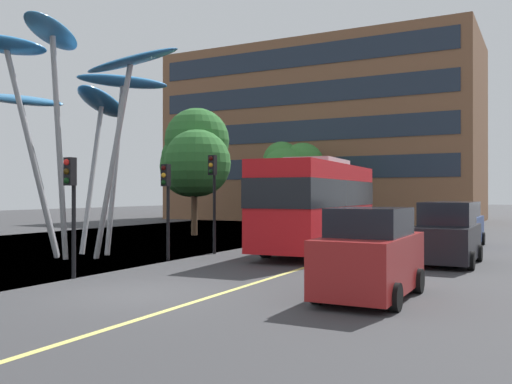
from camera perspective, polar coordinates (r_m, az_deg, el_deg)
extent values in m
cube|color=#38383A|center=(14.03, -11.98, -10.39)|extent=(120.00, 240.00, 0.10)
cube|color=#E0D666|center=(12.97, -5.68, -11.03)|extent=(0.16, 144.00, 0.01)
cube|color=red|center=(23.06, 6.42, -1.27)|extent=(3.08, 9.65, 3.28)
cube|color=black|center=(23.06, 6.42, -0.13)|extent=(3.11, 9.75, 1.05)
cube|color=yellow|center=(27.59, 9.34, 1.70)|extent=(1.37, 0.19, 0.36)
cube|color=#B2B2B7|center=(23.10, 6.42, 3.10)|extent=(2.07, 3.44, 0.24)
cylinder|color=black|center=(25.66, 11.07, -4.54)|extent=(0.34, 0.98, 0.96)
cylinder|color=black|center=(26.32, 5.76, -4.43)|extent=(0.34, 0.98, 0.96)
cylinder|color=black|center=(20.29, 7.57, -5.70)|extent=(0.34, 0.98, 0.96)
cylinder|color=black|center=(21.12, 1.04, -5.48)|extent=(0.34, 0.98, 0.96)
cylinder|color=#9EA0A5|center=(21.02, -14.51, 3.05)|extent=(1.91, 0.25, 7.28)
ellipsoid|color=#388EDB|center=(20.96, -12.76, 13.05)|extent=(4.06, 1.76, 1.02)
cylinder|color=#9EA0A5|center=(22.72, -14.32, 2.44)|extent=(0.66, 0.79, 6.95)
ellipsoid|color=#388EDB|center=(23.20, -13.52, 11.01)|extent=(3.14, 3.65, 0.52)
cylinder|color=#9EA0A5|center=(24.21, -16.52, 1.72)|extent=(1.13, 2.32, 6.52)
ellipsoid|color=#388EDB|center=(25.57, -15.60, 8.89)|extent=(2.97, 4.56, 1.11)
cylinder|color=#9EA0A5|center=(23.52, -21.53, 1.47)|extent=(2.09, 0.48, 6.27)
ellipsoid|color=#4299E0|center=(24.44, -23.21, 8.73)|extent=(4.35, 1.82, 1.18)
cylinder|color=#9EA0A5|center=(22.16, -22.12, 3.67)|extent=(1.19, 1.83, 7.88)
ellipsoid|color=#388EDB|center=(22.62, -24.43, 13.65)|extent=(2.72, 3.22, 0.68)
cylinder|color=#9EA0A5|center=(21.16, -19.63, 4.17)|extent=(0.78, 1.37, 8.10)
ellipsoid|color=#4CA3E5|center=(21.29, -20.26, 15.18)|extent=(2.61, 3.79, 0.72)
cylinder|color=black|center=(16.72, -18.28, -2.57)|extent=(0.12, 0.12, 3.47)
cube|color=black|center=(16.62, -18.62, 2.02)|extent=(0.28, 0.24, 0.80)
sphere|color=red|center=(16.54, -18.94, 2.93)|extent=(0.18, 0.18, 0.18)
sphere|color=#3A2707|center=(16.53, -18.94, 2.03)|extent=(0.18, 0.18, 0.18)
sphere|color=black|center=(16.52, -18.94, 1.13)|extent=(0.18, 0.18, 0.18)
cylinder|color=black|center=(20.40, -9.05, -2.09)|extent=(0.12, 0.12, 3.50)
cube|color=black|center=(20.28, -9.28, 1.71)|extent=(0.28, 0.24, 0.80)
sphere|color=#390706|center=(20.19, -9.50, 2.46)|extent=(0.18, 0.18, 0.18)
sphere|color=orange|center=(20.18, -9.51, 1.72)|extent=(0.18, 0.18, 0.18)
sphere|color=black|center=(20.17, -9.51, 0.98)|extent=(0.18, 0.18, 0.18)
cylinder|color=black|center=(22.39, -4.32, -1.31)|extent=(0.12, 0.12, 3.98)
cube|color=black|center=(22.30, -4.51, 2.78)|extent=(0.28, 0.24, 0.80)
sphere|color=#390706|center=(22.20, -4.68, 3.46)|extent=(0.18, 0.18, 0.18)
sphere|color=orange|center=(22.19, -4.68, 2.79)|extent=(0.18, 0.18, 0.18)
sphere|color=black|center=(22.18, -4.69, 2.12)|extent=(0.18, 0.18, 0.18)
cylinder|color=black|center=(29.85, 4.47, -1.07)|extent=(0.12, 0.12, 3.93)
cube|color=black|center=(29.73, 4.36, 1.95)|extent=(0.28, 0.24, 0.80)
sphere|color=#390706|center=(29.63, 4.26, 2.46)|extent=(0.18, 0.18, 0.18)
sphere|color=orange|center=(29.61, 4.27, 1.96)|extent=(0.18, 0.18, 0.18)
sphere|color=black|center=(29.61, 4.27, 1.45)|extent=(0.18, 0.18, 0.18)
cube|color=maroon|center=(13.25, 11.69, -7.19)|extent=(1.73, 3.86, 1.28)
cube|color=black|center=(13.17, 11.69, -3.03)|extent=(1.59, 2.12, 0.65)
cylinder|color=black|center=(14.27, 16.40, -8.78)|extent=(0.20, 0.60, 0.60)
cylinder|color=black|center=(14.70, 9.69, -8.53)|extent=(0.20, 0.60, 0.60)
cylinder|color=black|center=(11.97, 14.17, -10.46)|extent=(0.20, 0.60, 0.60)
cylinder|color=black|center=(12.47, 6.29, -10.04)|extent=(0.20, 0.60, 0.60)
cube|color=black|center=(20.30, 19.14, -4.91)|extent=(1.80, 4.08, 1.15)
cube|color=black|center=(20.24, 19.14, -2.14)|extent=(1.66, 2.25, 0.81)
cylinder|color=black|center=(21.48, 22.02, -5.86)|extent=(0.20, 0.60, 0.60)
cylinder|color=black|center=(21.73, 17.26, -5.80)|extent=(0.20, 0.60, 0.60)
cylinder|color=black|center=(18.98, 21.30, -6.62)|extent=(0.20, 0.60, 0.60)
cylinder|color=black|center=(19.26, 15.92, -6.54)|extent=(0.20, 0.60, 0.60)
cube|color=navy|center=(27.19, 20.13, -3.66)|extent=(1.86, 4.17, 1.19)
cube|color=black|center=(27.15, 20.13, -1.67)|extent=(1.71, 2.30, 0.70)
cylinder|color=black|center=(28.40, 22.33, -4.47)|extent=(0.20, 0.60, 0.60)
cylinder|color=black|center=(28.63, 18.61, -4.44)|extent=(0.20, 0.60, 0.60)
cylinder|color=black|center=(25.84, 21.81, -4.90)|extent=(0.20, 0.60, 0.60)
cylinder|color=black|center=(26.08, 17.74, -4.86)|extent=(0.20, 0.60, 0.60)
cylinder|color=brown|center=(32.54, -6.39, -1.75)|extent=(0.36, 0.36, 3.07)
sphere|color=#2D6B2D|center=(34.11, -6.79, 2.63)|extent=(3.75, 3.75, 3.75)
sphere|color=#2D6B2D|center=(33.92, -7.31, 3.48)|extent=(2.93, 2.93, 2.93)
sphere|color=#2D6B2D|center=(31.48, -6.09, 2.98)|extent=(3.82, 3.82, 3.82)
sphere|color=#2D6B2D|center=(33.95, -6.11, 5.31)|extent=(3.94, 3.94, 3.94)
sphere|color=#2D6B2D|center=(33.19, -6.39, 4.16)|extent=(2.70, 2.70, 2.70)
cylinder|color=brown|center=(44.20, 3.33, -1.62)|extent=(0.34, 0.34, 2.62)
sphere|color=#387A33|center=(45.57, 3.06, 1.44)|extent=(2.84, 2.84, 2.84)
sphere|color=#387A33|center=(43.27, 3.00, 2.18)|extent=(3.65, 3.65, 3.65)
sphere|color=#387A33|center=(45.34, 3.61, 2.67)|extent=(3.31, 3.31, 3.31)
sphere|color=#387A33|center=(44.24, 2.66, 3.30)|extent=(2.99, 2.99, 2.99)
sphere|color=#387A33|center=(43.94, 4.83, 2.87)|extent=(3.43, 3.43, 3.43)
cube|color=brown|center=(52.87, 6.91, 5.74)|extent=(27.90, 12.63, 15.73)
cube|color=#1E2838|center=(46.76, 4.19, 2.45)|extent=(26.23, 0.08, 1.76)
cube|color=#1E2838|center=(47.00, 4.19, 6.28)|extent=(26.23, 0.08, 1.76)
cube|color=#1E2838|center=(47.46, 4.19, 10.06)|extent=(26.23, 0.08, 1.76)
cube|color=#1E2838|center=(48.12, 4.18, 13.75)|extent=(26.23, 0.08, 1.76)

